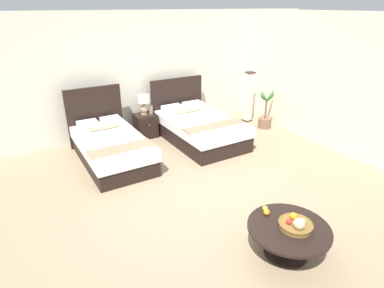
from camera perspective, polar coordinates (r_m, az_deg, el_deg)
ground_plane at (r=5.31m, az=2.94°, el=-8.66°), size 10.10×10.06×0.02m
wall_back at (r=7.53m, az=-10.71°, el=12.11°), size 10.10×0.12×2.72m
wall_side_right at (r=7.22m, az=23.79°, el=10.04°), size 0.12×5.66×2.72m
bed_near_window at (r=6.39m, az=-14.35°, el=-0.38°), size 1.18×2.10×1.27m
bed_near_corner at (r=7.13m, az=1.15°, el=2.97°), size 1.36×2.18×1.23m
nightstand at (r=7.42m, az=-8.32°, el=3.30°), size 0.46×0.47×0.54m
table_lamp at (r=7.27m, az=-8.64°, el=7.38°), size 0.27×0.27×0.44m
vase at (r=7.32m, az=-7.36°, el=6.11°), size 0.08×0.08×0.20m
coffee_table at (r=4.14m, az=16.84°, el=-15.10°), size 0.99×0.99×0.40m
fruit_bowl at (r=4.05m, az=18.14°, el=-13.50°), size 0.40×0.40×0.19m
loose_apple at (r=4.25m, az=12.96°, el=-11.20°), size 0.07×0.07×0.07m
loose_orange at (r=4.18m, az=13.23°, el=-11.81°), size 0.08×0.08×0.08m
floor_lamp_corner at (r=8.40m, az=10.11°, el=8.29°), size 0.21×0.21×1.29m
potted_palm at (r=8.11m, az=12.93°, el=4.44°), size 0.57×0.46×0.92m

